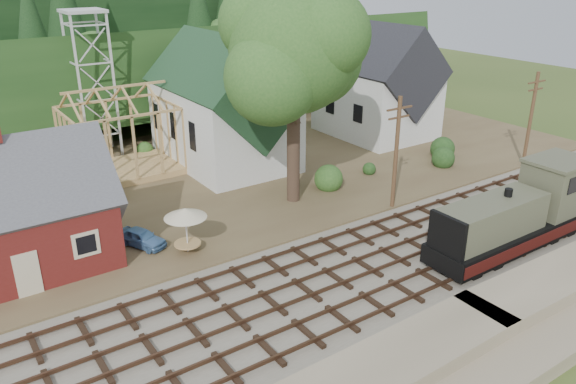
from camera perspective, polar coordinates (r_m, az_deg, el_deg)
ground at (r=31.92m, az=7.97°, el=-7.93°), size 140.00×140.00×0.00m
embankment at (r=27.41m, az=20.33°, el=-14.97°), size 64.00×5.00×1.60m
railroad_bed at (r=31.88m, az=7.98°, el=-7.81°), size 64.00×11.00×0.16m
village_flat at (r=45.35m, az=-7.37°, el=1.78°), size 64.00×26.00×0.30m
hillside at (r=66.78m, az=-17.05°, el=7.60°), size 70.00×28.96×12.74m
ridge at (r=81.84m, az=-20.67°, el=9.77°), size 80.00×20.00×12.00m
depot at (r=33.65m, az=-26.55°, el=-2.44°), size 10.80×7.41×9.00m
church at (r=46.18m, az=-6.44°, el=8.74°), size 8.40×15.17×13.00m
farmhouse at (r=54.91m, az=9.01°, el=10.47°), size 8.40×10.80×10.60m
timber_frame at (r=45.76m, az=-16.61°, el=5.33°), size 8.20×6.20×6.99m
lattice_tower at (r=50.07m, az=-19.79°, el=14.33°), size 3.20×3.20×12.12m
big_tree at (r=37.24m, az=0.73°, el=13.49°), size 10.90×8.40×14.70m
telegraph_pole_near at (r=38.09m, az=10.94°, el=4.03°), size 2.20×0.28×8.00m
telegraph_pole_far at (r=49.57m, az=23.43°, el=6.87°), size 2.20×0.28×8.00m
locomotive at (r=35.73m, az=22.45°, el=-2.23°), size 12.08×3.02×4.83m
car_blue at (r=34.44m, az=-14.65°, el=-4.50°), size 2.50×3.42×1.08m
car_red at (r=58.71m, az=11.48°, el=7.16°), size 5.19×4.49×1.33m
patio_set at (r=32.47m, az=-10.39°, el=-2.30°), size 2.46×2.46×2.74m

